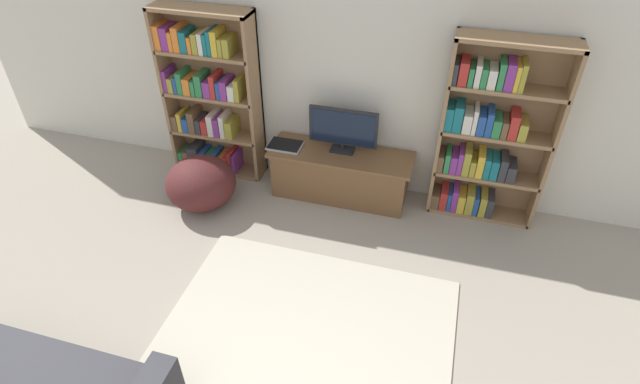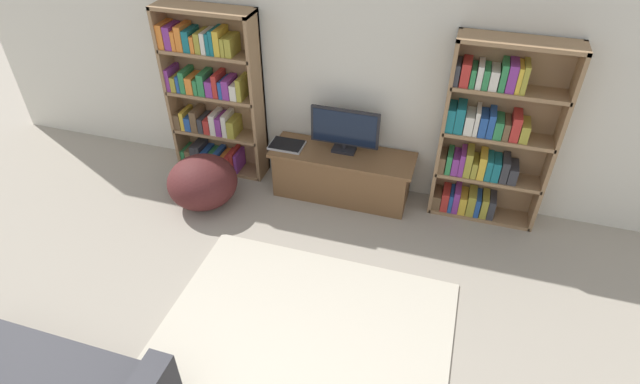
# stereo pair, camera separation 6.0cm
# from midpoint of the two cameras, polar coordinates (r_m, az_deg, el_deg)

# --- Properties ---
(wall_back) EXTENTS (8.80, 0.06, 2.60)m
(wall_back) POSITION_cam_midpoint_polar(r_m,az_deg,el_deg) (5.06, 3.67, 13.51)
(wall_back) COLOR silver
(wall_back) RESTS_ON ground_plane
(bookshelf_left) EXTENTS (1.04, 0.30, 1.86)m
(bookshelf_left) POSITION_cam_midpoint_polar(r_m,az_deg,el_deg) (5.58, -12.84, 10.57)
(bookshelf_left) COLOR #93704C
(bookshelf_left) RESTS_ON ground_plane
(bookshelf_right) EXTENTS (1.04, 0.30, 1.86)m
(bookshelf_right) POSITION_cam_midpoint_polar(r_m,az_deg,el_deg) (5.01, 18.33, 6.01)
(bookshelf_right) COLOR #93704C
(bookshelf_right) RESTS_ON ground_plane
(tv_stand) EXTENTS (1.50, 0.50, 0.53)m
(tv_stand) POSITION_cam_midpoint_polar(r_m,az_deg,el_deg) (5.31, 2.02, 2.04)
(tv_stand) COLOR brown
(tv_stand) RESTS_ON ground_plane
(television) EXTENTS (0.71, 0.16, 0.48)m
(television) POSITION_cam_midpoint_polar(r_m,az_deg,el_deg) (5.08, 2.32, 7.16)
(television) COLOR black
(television) RESTS_ON tv_stand
(laptop) EXTENTS (0.35, 0.26, 0.03)m
(laptop) POSITION_cam_midpoint_polar(r_m,az_deg,el_deg) (5.28, -4.33, 5.34)
(laptop) COLOR #B7B7BC
(laptop) RESTS_ON tv_stand
(area_rug) EXTENTS (2.30, 1.64, 0.02)m
(area_rug) POSITION_cam_midpoint_polar(r_m,az_deg,el_deg) (4.20, -1.74, -15.21)
(area_rug) COLOR beige
(area_rug) RESTS_ON ground_plane
(beanbag_ottoman) EXTENTS (0.73, 0.73, 0.53)m
(beanbag_ottoman) POSITION_cam_midpoint_polar(r_m,az_deg,el_deg) (5.34, -13.76, 0.99)
(beanbag_ottoman) COLOR #4C1E1E
(beanbag_ottoman) RESTS_ON ground_plane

